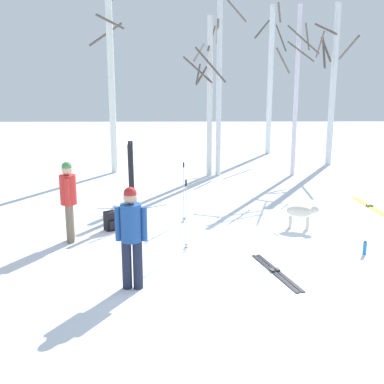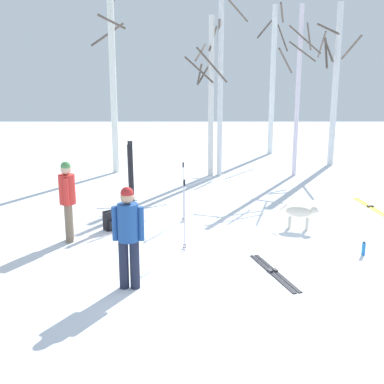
{
  "view_description": "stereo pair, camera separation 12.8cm",
  "coord_description": "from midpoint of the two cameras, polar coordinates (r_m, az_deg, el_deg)",
  "views": [
    {
      "loc": [
        -0.9,
        -8.13,
        3.39
      ],
      "look_at": [
        -0.8,
        1.87,
        1.0
      ],
      "focal_mm": 44.84,
      "sensor_mm": 36.0,
      "label": 1
    },
    {
      "loc": [
        -0.78,
        -8.13,
        3.39
      ],
      "look_at": [
        -0.8,
        1.87,
        1.0
      ],
      "focal_mm": 44.84,
      "sensor_mm": 36.0,
      "label": 2
    }
  ],
  "objects": [
    {
      "name": "birch_tree_4",
      "position": [
        17.12,
        12.15,
        12.13
      ],
      "size": [
        1.51,
        1.44,
        5.76
      ],
      "color": "silver",
      "rests_on": "ground_plane"
    },
    {
      "name": "ski_poles_1",
      "position": [
        11.42,
        -1.31,
        0.18
      ],
      "size": [
        0.07,
        0.2,
        1.44
      ],
      "color": "#B2B2BC",
      "rests_on": "ground_plane"
    },
    {
      "name": "birch_tree_2",
      "position": [
        16.72,
        2.96,
        12.75
      ],
      "size": [
        1.8,
        1.78,
        6.14
      ],
      "color": "silver",
      "rests_on": "ground_plane"
    },
    {
      "name": "birch_tree_5",
      "position": [
        19.7,
        16.23,
        12.39
      ],
      "size": [
        1.58,
        1.55,
        6.13
      ],
      "color": "silver",
      "rests_on": "ground_plane"
    },
    {
      "name": "ski_pair_lying_0",
      "position": [
        8.8,
        9.53,
        -9.35
      ],
      "size": [
        0.66,
        1.74,
        0.05
      ],
      "color": "black",
      "rests_on": "ground_plane"
    },
    {
      "name": "ski_poles_0",
      "position": [
        9.54,
        -1.09,
        -2.52
      ],
      "size": [
        0.07,
        0.24,
        1.43
      ],
      "color": "#B2B2BC",
      "rests_on": "ground_plane"
    },
    {
      "name": "ski_pair_planted_0",
      "position": [
        11.65,
        -7.53,
        1.3
      ],
      "size": [
        0.15,
        0.02,
        1.94
      ],
      "color": "black",
      "rests_on": "ground_plane"
    },
    {
      "name": "ground_plane",
      "position": [
        8.85,
        4.96,
        -9.15
      ],
      "size": [
        60.0,
        60.0,
        0.0
      ],
      "primitive_type": "plane",
      "color": "white"
    },
    {
      "name": "dog",
      "position": [
        11.24,
        12.56,
        -2.38
      ],
      "size": [
        0.87,
        0.39,
        0.57
      ],
      "color": "beige",
      "rests_on": "ground_plane"
    },
    {
      "name": "birch_tree_1",
      "position": [
        16.72,
        1.82,
        11.52
      ],
      "size": [
        1.45,
        1.41,
        5.41
      ],
      "color": "silver",
      "rests_on": "ground_plane"
    },
    {
      "name": "person_2",
      "position": [
        10.31,
        -14.83,
        -0.53
      ],
      "size": [
        0.34,
        0.51,
        1.72
      ],
      "color": "#72604C",
      "rests_on": "ground_plane"
    },
    {
      "name": "ski_pair_lying_1",
      "position": [
        13.82,
        20.04,
        -1.55
      ],
      "size": [
        0.32,
        1.91,
        0.05
      ],
      "color": "yellow",
      "rests_on": "ground_plane"
    },
    {
      "name": "water_bottle_0",
      "position": [
        10.04,
        19.51,
        -6.3
      ],
      "size": [
        0.07,
        0.07,
        0.28
      ],
      "color": "#1E72BF",
      "rests_on": "ground_plane"
    },
    {
      "name": "birch_tree_0",
      "position": [
        17.57,
        -9.8,
        13.79
      ],
      "size": [
        1.52,
        1.41,
        7.15
      ],
      "color": "white",
      "rests_on": "ground_plane"
    },
    {
      "name": "backpack_1",
      "position": [
        11.08,
        -9.98,
        -3.42
      ],
      "size": [
        0.34,
        0.34,
        0.44
      ],
      "color": "black",
      "rests_on": "ground_plane"
    },
    {
      "name": "birch_tree_3",
      "position": [
        22.09,
        9.15,
        13.15
      ],
      "size": [
        1.68,
        1.67,
        6.49
      ],
      "color": "silver",
      "rests_on": "ground_plane"
    },
    {
      "name": "person_0",
      "position": [
        7.8,
        -7.7,
        -4.68
      ],
      "size": [
        0.52,
        0.34,
        1.72
      ],
      "color": "#1E2338",
      "rests_on": "ground_plane"
    }
  ]
}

